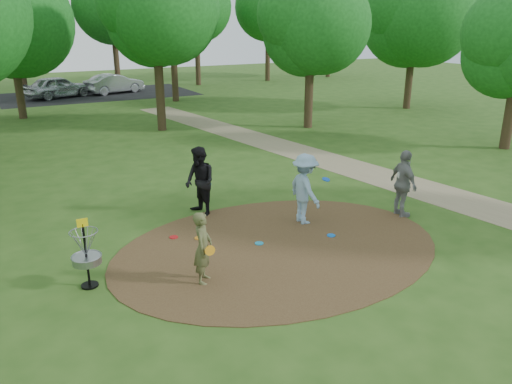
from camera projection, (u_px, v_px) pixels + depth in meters
name	position (u px, v px, depth m)	size (l,w,h in m)	color
ground	(279.00, 248.00, 12.35)	(100.00, 100.00, 0.00)	#2D5119
dirt_clearing	(279.00, 247.00, 12.34)	(8.40, 8.40, 0.02)	#47301C
footpath	(412.00, 186.00, 16.95)	(2.00, 40.00, 0.01)	#8C7A5B
parking_lot	(99.00, 94.00, 38.17)	(14.00, 8.00, 0.01)	black
player_observer_with_disc	(203.00, 248.00, 10.49)	(0.64, 0.70, 1.60)	brown
player_throwing_with_disc	(305.00, 189.00, 13.58)	(1.24, 1.29, 1.96)	#8BAED0
player_walking_with_disc	(200.00, 182.00, 14.16)	(0.90, 1.08, 2.00)	black
player_waiting_with_disc	(403.00, 184.00, 14.07)	(0.66, 1.20, 1.94)	gray
disc_ground_cyan	(259.00, 243.00, 12.53)	(0.22, 0.22, 0.02)	#1687B3
disc_ground_blue	(331.00, 235.00, 12.99)	(0.22, 0.22, 0.02)	blue
disc_ground_red	(174.00, 237.00, 12.89)	(0.22, 0.22, 0.02)	red
car_left	(58.00, 87.00, 36.21)	(1.87, 4.65, 1.59)	#ACB0B4
car_right	(115.00, 84.00, 38.53)	(1.57, 4.50, 1.48)	#A4A5AC
disc_ground_orange	(199.00, 238.00, 12.84)	(0.22, 0.22, 0.02)	orange
disc_golf_basket	(85.00, 249.00, 10.28)	(0.63, 0.63, 1.54)	black
tree_ring	(180.00, 25.00, 19.49)	(37.59, 45.22, 8.77)	#332316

